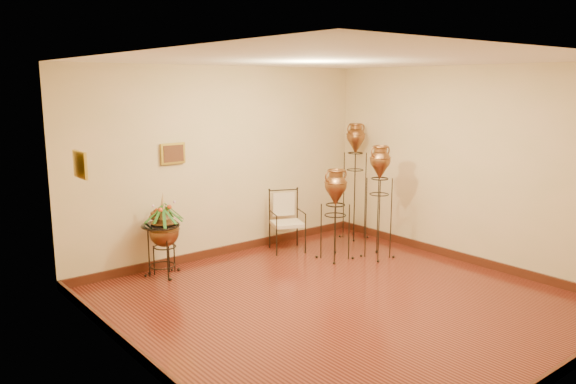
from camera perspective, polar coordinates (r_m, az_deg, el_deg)
ground at (r=6.82m, az=5.33°, el=-11.00°), size 5.00×5.00×0.00m
room_shell at (r=6.38m, az=5.52°, el=3.60°), size 5.02×5.02×2.81m
amphora_tall at (r=9.32m, az=6.81°, el=1.25°), size 0.49×0.49×1.93m
amphora_mid at (r=8.31m, az=9.22°, el=-0.93°), size 0.48×0.48×1.69m
amphora_short at (r=8.21m, az=4.83°, el=-2.24°), size 0.50×0.50×1.36m
planter_urn at (r=7.65m, az=-12.47°, el=-3.66°), size 0.64×0.64×1.16m
armchair at (r=8.63m, az=-0.08°, el=-2.97°), size 0.67×0.65×0.93m
side_table at (r=7.70m, az=-12.73°, el=-5.69°), size 0.64×0.64×0.90m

